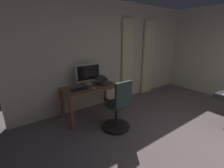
{
  "coord_description": "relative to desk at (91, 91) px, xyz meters",
  "views": [
    {
      "loc": [
        2.56,
        0.08,
        1.8
      ],
      "look_at": [
        0.89,
        -2.27,
        0.9
      ],
      "focal_mm": 24.36,
      "sensor_mm": 36.0,
      "label": 1
    }
  ],
  "objects": [
    {
      "name": "back_room_partition",
      "position": [
        -1.06,
        -0.49,
        0.72
      ],
      "size": [
        5.52,
        0.1,
        2.69
      ],
      "primitive_type": "cube",
      "color": "beige",
      "rests_on": "ground"
    },
    {
      "name": "computer_mouse",
      "position": [
        0.02,
        0.19,
        0.12
      ],
      "size": [
        0.06,
        0.1,
        0.04
      ],
      "primitive_type": "ellipsoid",
      "color": "white",
      "rests_on": "desk"
    },
    {
      "name": "office_chair",
      "position": [
        -0.17,
        0.83,
        -0.14
      ],
      "size": [
        0.56,
        0.56,
        1.03
      ],
      "rotation": [
        0.0,
        0.0,
        3.19
      ],
      "color": "black",
      "rests_on": "ground"
    },
    {
      "name": "curtain_right_panel",
      "position": [
        -1.41,
        -0.38,
        0.52
      ],
      "size": [
        0.37,
        0.06,
        2.28
      ],
      "primitive_type": "cube",
      "color": "beige",
      "rests_on": "ground"
    },
    {
      "name": "laptop",
      "position": [
        -0.34,
        -0.01,
        0.16
      ],
      "size": [
        0.37,
        0.41,
        0.17
      ],
      "rotation": [
        0.0,
        0.0,
        0.23
      ],
      "color": "#232328",
      "rests_on": "desk"
    },
    {
      "name": "desk",
      "position": [
        0.0,
        0.0,
        0.0
      ],
      "size": [
        1.25,
        0.67,
        0.72
      ],
      "color": "brown",
      "rests_on": "ground"
    },
    {
      "name": "computer_keyboard",
      "position": [
        0.29,
        0.06,
        0.11
      ],
      "size": [
        0.37,
        0.13,
        0.02
      ],
      "primitive_type": "cube",
      "color": "black",
      "rests_on": "desk"
    },
    {
      "name": "computer_monitor",
      "position": [
        -0.07,
        -0.22,
        0.36
      ],
      "size": [
        0.61,
        0.18,
        0.47
      ],
      "color": "silver",
      "rests_on": "desk"
    },
    {
      "name": "curtain_left_panel",
      "position": [
        -2.29,
        -0.38,
        0.52
      ],
      "size": [
        0.43,
        0.06,
        2.28
      ],
      "primitive_type": "cube",
      "color": "beige",
      "rests_on": "ground"
    },
    {
      "name": "cell_phone_by_monitor",
      "position": [
        -0.46,
        -0.23,
        0.11
      ],
      "size": [
        0.11,
        0.16,
        0.01
      ],
      "primitive_type": "cube",
      "rotation": [
        0.0,
        0.0,
        0.28
      ],
      "color": "black",
      "rests_on": "desk"
    }
  ]
}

